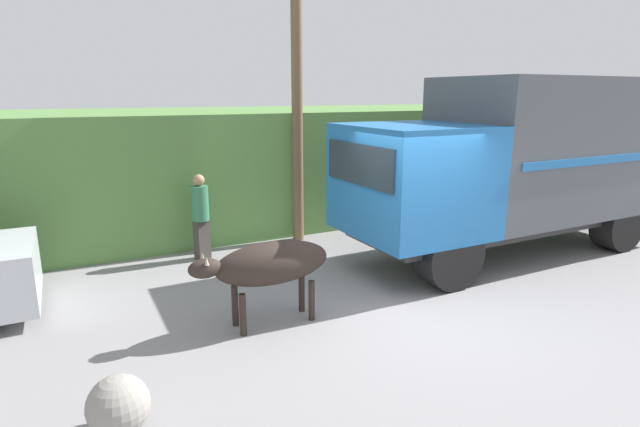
% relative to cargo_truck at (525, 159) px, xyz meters
% --- Properties ---
extents(ground_plane, '(60.00, 60.00, 0.00)m').
position_rel_cargo_truck_xyz_m(ground_plane, '(-3.50, -1.07, -1.86)').
color(ground_plane, gray).
extents(hillside_embankment, '(32.00, 5.56, 2.69)m').
position_rel_cargo_truck_xyz_m(hillside_embankment, '(-3.50, 5.76, -0.51)').
color(hillside_embankment, '#568442').
rests_on(hillside_embankment, ground_plane).
extents(cargo_truck, '(7.12, 2.29, 3.38)m').
position_rel_cargo_truck_xyz_m(cargo_truck, '(0.00, 0.00, 0.00)').
color(cargo_truck, '#2D2D2D').
rests_on(cargo_truck, ground_plane).
extents(brown_cow, '(1.95, 0.59, 1.16)m').
position_rel_cargo_truck_xyz_m(brown_cow, '(-5.64, -0.75, -1.00)').
color(brown_cow, '#2D231E').
rests_on(brown_cow, ground_plane).
extents(pedestrian_on_hill, '(0.42, 0.42, 1.63)m').
position_rel_cargo_truck_xyz_m(pedestrian_on_hill, '(-5.76, 2.44, -0.96)').
color(pedestrian_on_hill, '#38332D').
rests_on(pedestrian_on_hill, ground_plane).
extents(utility_pole, '(0.90, 0.23, 6.42)m').
position_rel_cargo_truck_xyz_m(utility_pole, '(-3.57, 2.77, 1.47)').
color(utility_pole, brown).
rests_on(utility_pole, ground_plane).
extents(roadside_rock, '(0.58, 0.58, 0.58)m').
position_rel_cargo_truck_xyz_m(roadside_rock, '(-7.75, -2.24, -1.57)').
color(roadside_rock, gray).
rests_on(roadside_rock, ground_plane).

